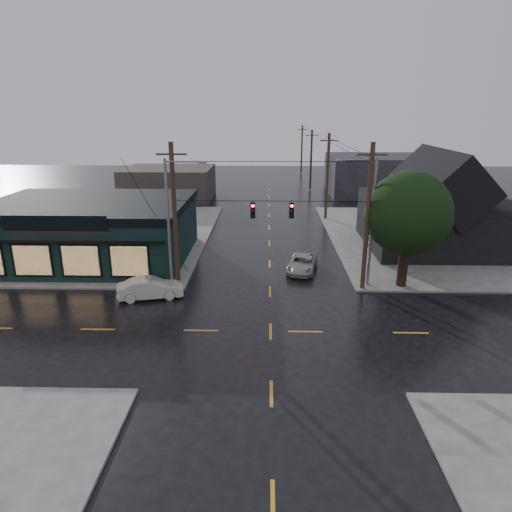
{
  "coord_description": "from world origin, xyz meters",
  "views": [
    {
      "loc": [
        -0.26,
        -23.55,
        12.16
      ],
      "look_at": [
        -0.94,
        4.51,
        3.08
      ],
      "focal_mm": 32.0,
      "sensor_mm": 36.0,
      "label": 1
    }
  ],
  "objects_px": {
    "corner_tree": "(408,214)",
    "utility_pole_nw": "(179,288)",
    "suv_silver": "(302,264)",
    "utility_pole_ne": "(362,290)",
    "sedan_cream": "(150,288)"
  },
  "relations": [
    {
      "from": "corner_tree",
      "to": "suv_silver",
      "type": "distance_m",
      "value": 8.9
    },
    {
      "from": "utility_pole_ne",
      "to": "suv_silver",
      "type": "bearing_deg",
      "value": 136.58
    },
    {
      "from": "utility_pole_nw",
      "to": "utility_pole_ne",
      "type": "bearing_deg",
      "value": 0.0
    },
    {
      "from": "utility_pole_ne",
      "to": "corner_tree",
      "type": "bearing_deg",
      "value": 11.11
    },
    {
      "from": "corner_tree",
      "to": "utility_pole_nw",
      "type": "distance_m",
      "value": 16.76
    },
    {
      "from": "utility_pole_ne",
      "to": "suv_silver",
      "type": "distance_m",
      "value": 5.49
    },
    {
      "from": "utility_pole_nw",
      "to": "sedan_cream",
      "type": "height_order",
      "value": "utility_pole_nw"
    },
    {
      "from": "corner_tree",
      "to": "utility_pole_nw",
      "type": "height_order",
      "value": "corner_tree"
    },
    {
      "from": "utility_pole_nw",
      "to": "utility_pole_ne",
      "type": "relative_size",
      "value": 1.0
    },
    {
      "from": "corner_tree",
      "to": "sedan_cream",
      "type": "relative_size",
      "value": 1.9
    },
    {
      "from": "utility_pole_ne",
      "to": "sedan_cream",
      "type": "distance_m",
      "value": 14.67
    },
    {
      "from": "sedan_cream",
      "to": "suv_silver",
      "type": "xyz_separation_m",
      "value": [
        10.57,
        5.61,
        -0.09
      ]
    },
    {
      "from": "corner_tree",
      "to": "suv_silver",
      "type": "xyz_separation_m",
      "value": [
        -6.83,
        3.19,
        -4.73
      ]
    },
    {
      "from": "suv_silver",
      "to": "corner_tree",
      "type": "bearing_deg",
      "value": -13.63
    },
    {
      "from": "utility_pole_nw",
      "to": "suv_silver",
      "type": "relative_size",
      "value": 2.28
    }
  ]
}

